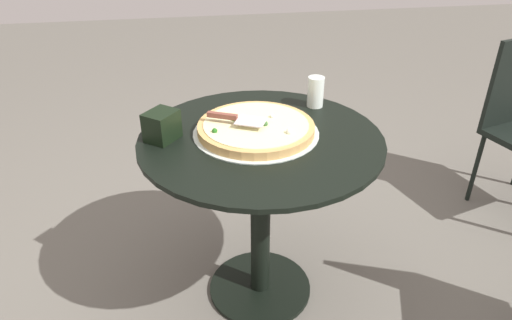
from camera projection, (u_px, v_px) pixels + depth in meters
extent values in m
plane|color=#615E56|center=(260.00, 288.00, 2.01)|extent=(10.00, 10.00, 0.00)
cylinder|color=black|center=(261.00, 139.00, 1.64)|extent=(0.86, 0.86, 0.02)
cylinder|color=black|center=(260.00, 220.00, 1.82)|extent=(0.08, 0.08, 0.70)
cylinder|color=black|center=(260.00, 287.00, 2.00)|extent=(0.43, 0.43, 0.02)
cylinder|color=silver|center=(256.00, 132.00, 1.66)|extent=(0.45, 0.45, 0.00)
cylinder|color=tan|center=(256.00, 128.00, 1.65)|extent=(0.42, 0.42, 0.03)
cylinder|color=beige|center=(256.00, 124.00, 1.64)|extent=(0.37, 0.37, 0.00)
sphere|color=silver|center=(272.00, 116.00, 1.68)|extent=(0.02, 0.02, 0.02)
sphere|color=#28631C|center=(234.00, 119.00, 1.66)|extent=(0.02, 0.02, 0.02)
sphere|color=#3A6432|center=(265.00, 124.00, 1.62)|extent=(0.02, 0.02, 0.02)
sphere|color=#24631C|center=(215.00, 131.00, 1.58)|extent=(0.02, 0.02, 0.02)
sphere|color=silver|center=(289.00, 132.00, 1.57)|extent=(0.02, 0.02, 0.02)
cube|color=silver|center=(251.00, 121.00, 1.61)|extent=(0.12, 0.12, 0.00)
cube|color=brown|center=(222.00, 116.00, 1.63)|extent=(0.06, 0.11, 0.02)
cylinder|color=white|center=(316.00, 92.00, 1.83)|extent=(0.06, 0.06, 0.12)
cube|color=black|center=(162.00, 126.00, 1.59)|extent=(0.14, 0.14, 0.10)
cylinder|color=black|center=(476.00, 168.00, 2.48)|extent=(0.02, 0.02, 0.41)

